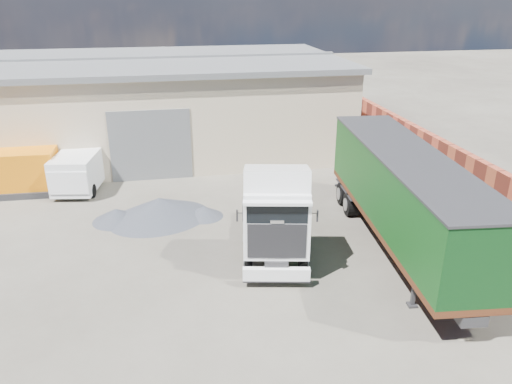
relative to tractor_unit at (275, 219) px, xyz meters
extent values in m
plane|color=#2C2924|center=(-2.32, -0.90, -1.60)|extent=(120.00, 120.00, 0.00)
cube|color=tan|center=(-8.32, 15.10, 0.90)|extent=(30.00, 12.00, 5.00)
cube|color=#535557|center=(-8.32, 15.10, 3.55)|extent=(30.60, 12.60, 0.30)
cube|color=#535557|center=(-4.32, 9.08, 0.20)|extent=(4.00, 0.08, 3.60)
cube|color=#535557|center=(-8.32, 15.10, 3.75)|extent=(30.60, 0.40, 0.15)
cube|color=maroon|center=(9.18, 5.10, -0.35)|extent=(0.35, 26.00, 2.50)
cylinder|color=black|center=(-0.20, -1.01, -1.15)|extent=(2.24, 1.30, 0.91)
cylinder|color=black|center=(0.38, 1.92, -1.15)|extent=(2.28, 1.31, 0.91)
cylinder|color=black|center=(0.62, 3.09, -1.15)|extent=(2.28, 1.31, 0.91)
cube|color=#2D2D30|center=(0.20, 1.00, -0.83)|extent=(1.86, 5.68, 0.26)
cube|color=silver|center=(-0.36, -1.81, -1.13)|extent=(2.18, 0.64, 0.47)
cube|color=silver|center=(-0.14, -0.72, 0.34)|extent=(2.48, 2.34, 2.09)
cube|color=black|center=(-0.34, -1.68, 0.02)|extent=(1.85, 0.42, 1.20)
cube|color=black|center=(-0.33, -1.67, 0.96)|extent=(1.89, 0.42, 0.64)
cube|color=silver|center=(-0.11, -0.55, 1.69)|extent=(2.40, 2.04, 1.05)
cube|color=#0C5A4B|center=(-1.13, -0.17, 0.11)|extent=(0.14, 0.63, 0.94)
cube|color=#0C5A4B|center=(0.98, -0.59, 0.11)|extent=(0.14, 0.63, 0.94)
cylinder|color=#2D2D30|center=(0.42, 2.09, -0.66)|extent=(1.11, 1.11, 0.10)
cube|color=#2D2D30|center=(3.51, -3.60, -1.09)|extent=(0.31, 0.31, 1.03)
cube|color=#2D2D30|center=(5.18, -3.77, -1.09)|extent=(0.31, 0.31, 1.03)
cylinder|color=black|center=(5.05, 3.61, -1.11)|extent=(2.46, 1.21, 0.99)
cube|color=#2D2D30|center=(4.69, -0.16, -0.76)|extent=(1.82, 11.22, 0.33)
cube|color=#502612|center=(4.69, -0.16, -0.46)|extent=(3.40, 11.38, 0.22)
cube|color=black|center=(4.69, -0.16, 0.87)|extent=(3.40, 11.38, 2.43)
cube|color=#2D2D30|center=(4.69, -0.16, 2.10)|extent=(3.46, 11.44, 0.07)
cylinder|color=black|center=(-7.93, 7.37, -1.28)|extent=(1.94, 0.94, 0.64)
cylinder|color=black|center=(-7.42, 10.43, -1.28)|extent=(1.94, 0.94, 0.64)
cube|color=silver|center=(-7.68, 8.90, -0.59)|extent=(2.55, 4.70, 1.65)
cube|color=silver|center=(-7.98, 7.08, -0.63)|extent=(1.91, 1.15, 1.07)
cube|color=black|center=(-7.95, 7.28, -0.10)|extent=(1.68, 0.35, 0.58)
cube|color=#2D2D30|center=(-10.32, 8.49, -1.45)|extent=(3.41, 2.19, 0.31)
cube|color=orange|center=(-10.32, 8.49, -0.56)|extent=(3.19, 1.97, 2.09)
cone|color=#1F222A|center=(-4.05, 4.32, -1.15)|extent=(5.74, 5.74, 0.91)
cone|color=#1F222A|center=(-2.18, 4.13, -1.38)|extent=(2.15, 2.15, 0.46)
cone|color=#1F222A|center=(-5.84, 4.36, -1.33)|extent=(2.63, 2.63, 0.55)
camera|label=1|loc=(-3.59, -15.37, 7.43)|focal=35.00mm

